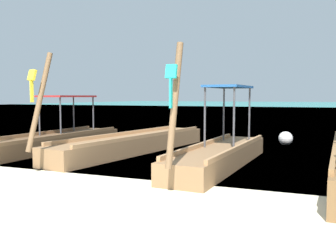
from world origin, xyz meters
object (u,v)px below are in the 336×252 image
object	(u,v)px
longtail_boat_yellow_ribbon	(134,143)
longtail_boat_turquoise_ribbon	(220,153)
longtail_boat_violet_ribbon	(53,140)
mooring_buoy_near	(286,138)

from	to	relation	value
longtail_boat_yellow_ribbon	longtail_boat_turquoise_ribbon	bearing A→B (deg)	-22.77
longtail_boat_violet_ribbon	mooring_buoy_near	bearing A→B (deg)	28.95
longtail_boat_yellow_ribbon	mooring_buoy_near	distance (m)	5.46
longtail_boat_yellow_ribbon	mooring_buoy_near	xyz separation A→B (m)	(4.24, 3.45, -0.02)
longtail_boat_violet_ribbon	longtail_boat_yellow_ribbon	distance (m)	2.79
longtail_boat_violet_ribbon	longtail_boat_turquoise_ribbon	size ratio (longest dim) A/B	1.13
longtail_boat_yellow_ribbon	longtail_boat_turquoise_ribbon	xyz separation A→B (m)	(3.05, -1.28, 0.05)
longtail_boat_turquoise_ribbon	longtail_boat_violet_ribbon	bearing A→B (deg)	171.57
mooring_buoy_near	longtail_boat_turquoise_ribbon	bearing A→B (deg)	-104.06
longtail_boat_violet_ribbon	longtail_boat_turquoise_ribbon	xyz separation A→B (m)	(5.81, -0.86, 0.02)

